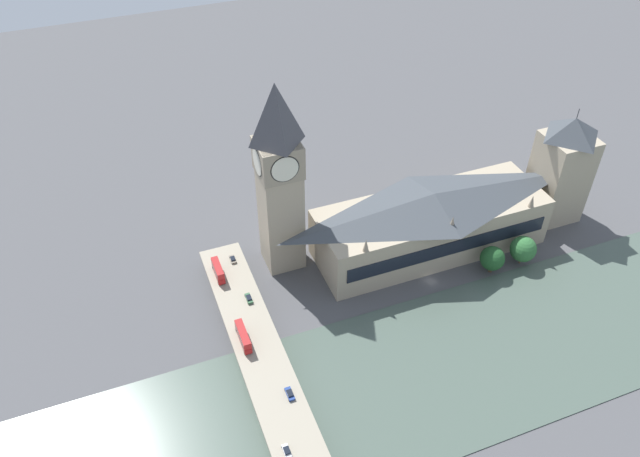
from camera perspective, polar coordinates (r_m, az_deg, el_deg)
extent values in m
plane|color=#4C4C4F|center=(234.28, 10.08, -4.77)|extent=(600.00, 600.00, 0.00)
cube|color=#47564C|center=(215.30, 14.73, -10.93)|extent=(59.21, 360.00, 0.30)
cube|color=tan|center=(241.62, 10.01, 0.17)|extent=(28.99, 88.37, 20.31)
cube|color=black|center=(231.87, 11.77, -1.82)|extent=(0.40, 81.30, 6.09)
pyramid|color=#3D4247|center=(233.62, 10.36, 2.60)|extent=(28.41, 86.60, 5.61)
cone|color=gray|center=(242.60, 18.81, 2.38)|extent=(2.20, 2.20, 5.00)
cone|color=gray|center=(225.11, 12.02, 0.56)|extent=(2.20, 2.20, 5.00)
cone|color=gray|center=(211.55, 4.22, -1.53)|extent=(2.20, 2.20, 5.00)
cube|color=tan|center=(222.13, -3.63, 2.12)|extent=(13.67, 13.67, 52.99)
cube|color=gray|center=(210.19, -3.86, 6.48)|extent=(14.49, 14.49, 12.30)
cylinder|color=black|center=(204.65, -3.24, 5.46)|extent=(0.50, 10.03, 10.03)
cylinder|color=silver|center=(204.54, -3.23, 5.44)|extent=(0.62, 9.28, 9.28)
cylinder|color=black|center=(215.82, -4.45, 7.44)|extent=(0.50, 10.03, 10.03)
cylinder|color=silver|center=(215.94, -4.46, 7.46)|extent=(0.62, 9.28, 9.28)
cylinder|color=black|center=(211.97, -2.05, 6.87)|extent=(10.03, 0.50, 10.03)
cylinder|color=silver|center=(212.01, -2.01, 6.88)|extent=(9.28, 0.62, 9.28)
cylinder|color=black|center=(208.64, -5.70, 6.07)|extent=(10.03, 0.50, 10.03)
cylinder|color=silver|center=(208.61, -5.74, 6.07)|extent=(9.28, 0.62, 9.28)
pyramid|color=#424247|center=(201.34, -4.07, 10.46)|extent=(13.94, 13.94, 21.34)
cube|color=tan|center=(266.70, 21.00, 4.42)|extent=(18.00, 18.00, 37.26)
pyramid|color=#3D4247|center=(255.10, 22.19, 8.53)|extent=(18.00, 18.00, 8.10)
cylinder|color=#333338|center=(252.26, 22.53, 9.69)|extent=(0.30, 0.30, 4.00)
cube|color=gray|center=(192.20, -3.42, -16.71)|extent=(3.00, 12.84, 5.06)
cube|color=gray|center=(224.46, -7.73, -6.01)|extent=(3.00, 12.84, 5.06)
cube|color=gray|center=(189.59, -3.45, -16.19)|extent=(150.43, 15.10, 1.20)
cube|color=red|center=(203.89, -7.00, -9.97)|extent=(11.66, 2.50, 1.99)
cube|color=black|center=(203.59, -7.01, -9.90)|extent=(10.50, 2.56, 0.88)
cube|color=red|center=(202.24, -7.05, -9.58)|extent=(11.43, 2.50, 2.34)
cube|color=black|center=(202.16, -7.05, -9.56)|extent=(10.50, 2.56, 1.12)
cube|color=maroon|center=(201.30, -7.08, -9.35)|extent=(11.31, 2.37, 0.16)
cylinder|color=black|center=(207.88, -7.06, -9.06)|extent=(1.08, 0.28, 1.08)
cylinder|color=black|center=(207.62, -7.67, -9.22)|extent=(1.08, 0.28, 1.08)
cylinder|color=black|center=(201.67, -6.28, -11.05)|extent=(1.08, 0.28, 1.08)
cylinder|color=black|center=(201.40, -6.92, -11.22)|extent=(1.08, 0.28, 1.08)
cube|color=red|center=(225.69, -9.27, -4.03)|extent=(10.35, 2.50, 2.06)
cube|color=black|center=(225.41, -9.28, -3.95)|extent=(9.32, 2.56, 0.91)
cube|color=red|center=(224.15, -9.33, -3.62)|extent=(10.14, 2.50, 2.42)
cube|color=black|center=(224.06, -9.33, -3.59)|extent=(9.32, 2.56, 1.16)
cube|color=maroon|center=(223.27, -9.36, -3.38)|extent=(10.04, 2.37, 0.16)
cylinder|color=black|center=(229.54, -9.23, -3.42)|extent=(1.09, 0.28, 1.09)
cylinder|color=black|center=(229.30, -9.78, -3.56)|extent=(1.09, 0.28, 1.09)
cylinder|color=black|center=(223.48, -8.70, -4.83)|extent=(1.09, 0.28, 1.09)
cylinder|color=black|center=(223.24, -9.26, -4.97)|extent=(1.09, 0.28, 1.09)
cube|color=silver|center=(181.21, -3.07, -19.67)|extent=(4.35, 1.79, 0.63)
cube|color=black|center=(180.61, -3.06, -19.60)|extent=(2.26, 1.61, 0.60)
cylinder|color=black|center=(182.36, -3.00, -19.18)|extent=(0.62, 0.22, 0.62)
cylinder|color=black|center=(182.15, -3.50, -19.33)|extent=(0.62, 0.22, 0.62)
cylinder|color=black|center=(180.68, -2.62, -20.08)|extent=(0.62, 0.22, 0.62)
cube|color=#2D5638|center=(216.59, -6.53, -6.38)|extent=(4.78, 1.79, 0.70)
cube|color=black|center=(216.06, -6.53, -6.29)|extent=(2.49, 1.61, 0.49)
cylinder|color=black|center=(218.17, -6.46, -6.03)|extent=(0.70, 0.22, 0.70)
cylinder|color=black|center=(217.94, -6.86, -6.13)|extent=(0.70, 0.22, 0.70)
cylinder|color=black|center=(215.61, -6.17, -6.71)|extent=(0.70, 0.22, 0.70)
cylinder|color=black|center=(215.38, -6.59, -6.82)|extent=(0.70, 0.22, 0.70)
cube|color=navy|center=(191.05, -2.78, -14.87)|extent=(4.74, 1.88, 0.65)
cube|color=black|center=(190.50, -2.77, -14.80)|extent=(2.46, 1.70, 0.50)
cylinder|color=black|center=(192.42, -2.72, -14.40)|extent=(0.70, 0.22, 0.70)
cylinder|color=black|center=(192.14, -3.22, -14.55)|extent=(0.70, 0.22, 0.70)
cylinder|color=black|center=(190.36, -2.34, -15.27)|extent=(0.70, 0.22, 0.70)
cylinder|color=black|center=(190.08, -2.84, -15.42)|extent=(0.70, 0.22, 0.70)
cube|color=slate|center=(231.49, -7.98, -2.81)|extent=(4.35, 1.84, 0.56)
cube|color=black|center=(231.03, -7.98, -2.73)|extent=(2.26, 1.66, 0.51)
cylinder|color=black|center=(232.99, -7.89, -2.52)|extent=(0.64, 0.22, 0.64)
cylinder|color=black|center=(232.77, -8.28, -2.62)|extent=(0.64, 0.22, 0.64)
cylinder|color=black|center=(230.49, -7.66, -3.07)|extent=(0.64, 0.22, 0.64)
cylinder|color=black|center=(230.27, -8.06, -3.17)|extent=(0.64, 0.22, 0.64)
cylinder|color=brown|center=(248.60, 17.82, -2.76)|extent=(0.70, 0.70, 2.97)
sphere|color=#2D6633|center=(244.94, 18.08, -1.79)|extent=(9.86, 9.86, 9.86)
cylinder|color=brown|center=(241.60, 15.41, -3.56)|extent=(0.70, 0.70, 3.45)
sphere|color=#2D6633|center=(238.63, 15.59, -2.78)|extent=(6.45, 6.45, 6.45)
cylinder|color=brown|center=(241.73, 15.26, -3.58)|extent=(0.70, 0.70, 2.96)
sphere|color=#1E4C23|center=(238.17, 15.48, -2.65)|extent=(9.13, 9.13, 9.13)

